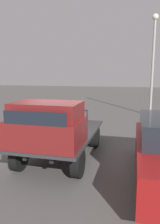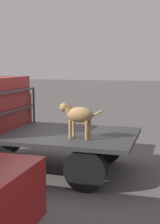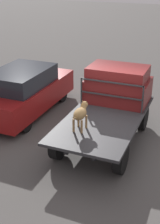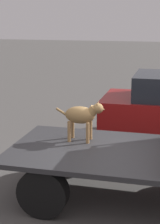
% 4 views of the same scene
% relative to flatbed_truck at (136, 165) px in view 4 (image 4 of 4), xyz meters
% --- Properties ---
extents(ground_plane, '(80.00, 80.00, 0.00)m').
position_rel_flatbed_truck_xyz_m(ground_plane, '(0.00, 0.00, -0.62)').
color(ground_plane, '#514F4C').
extents(flatbed_truck, '(4.15, 2.06, 0.84)m').
position_rel_flatbed_truck_xyz_m(flatbed_truck, '(0.00, 0.00, 0.00)').
color(flatbed_truck, black).
rests_on(flatbed_truck, ground).
extents(dog, '(0.88, 0.30, 0.73)m').
position_rel_flatbed_truck_xyz_m(dog, '(-0.97, 0.34, 0.68)').
color(dog, '#9E7547').
rests_on(dog, flatbed_truck).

